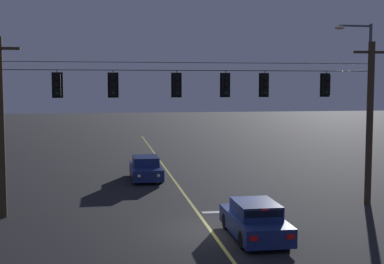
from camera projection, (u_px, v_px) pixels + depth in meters
name	position (u px, v px, depth m)	size (l,w,h in m)	color
ground_plane	(211.00, 231.00, 21.16)	(180.00, 180.00, 0.00)	black
lane_centre_stripe	(178.00, 186.00, 30.59)	(0.14, 60.00, 0.01)	#D1C64C
stop_bar_paint	(239.00, 211.00, 24.41)	(3.40, 0.36, 0.01)	silver
signal_span_assembly	(196.00, 122.00, 24.33)	(18.82, 0.32, 7.81)	#423021
traffic_light_leftmost	(57.00, 85.00, 23.18)	(0.48, 0.41, 1.22)	black
traffic_light_left_inner	(113.00, 85.00, 23.57)	(0.48, 0.41, 1.22)	black
traffic_light_centre	(177.00, 85.00, 24.03)	(0.48, 0.41, 1.22)	black
traffic_light_right_inner	(226.00, 85.00, 24.39)	(0.48, 0.41, 1.22)	black
traffic_light_rightmost	(265.00, 85.00, 24.69)	(0.48, 0.41, 1.22)	black
traffic_light_far_right	(326.00, 85.00, 25.17)	(0.48, 0.41, 1.22)	black
car_waiting_near_lane	(255.00, 221.00, 20.16)	(1.80, 4.33, 1.39)	navy
car_oncoming_lead	(146.00, 169.00, 32.64)	(1.80, 4.42, 1.39)	navy
street_lamp_corner	(364.00, 93.00, 28.48)	(2.11, 0.30, 8.97)	#4C4F54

